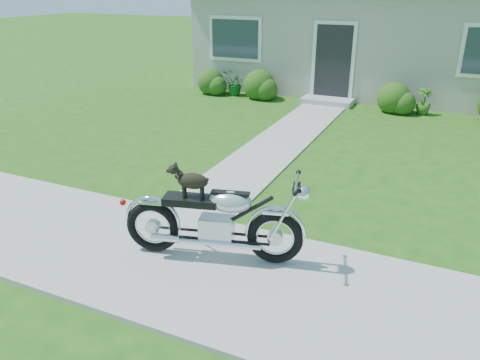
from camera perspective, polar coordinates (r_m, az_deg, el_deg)
name	(u,v)px	position (r m, az deg, el deg)	size (l,w,h in m)	color
ground	(258,282)	(5.43, 2.27, -12.30)	(80.00, 80.00, 0.00)	#235114
sidewalk	(259,280)	(5.41, 2.27, -12.12)	(24.00, 2.20, 0.04)	#9E9B93
walkway	(283,140)	(10.14, 5.27, 4.89)	(1.20, 8.00, 0.03)	#9E9B93
house	(407,17)	(16.23, 19.73, 18.19)	(12.60, 7.03, 4.50)	#B1ABA0
shrub_row	(401,97)	(12.96, 18.99, 9.51)	(10.09, 1.09, 1.09)	#264C14
potted_plant_left	(234,84)	(14.29, -0.74, 11.68)	(0.64, 0.56, 0.72)	#155119
potted_plant_right	(424,102)	(12.99, 21.49, 8.89)	(0.38, 0.38, 0.68)	#30641B
motorcycle_with_dog	(216,219)	(5.54, -2.99, -4.80)	(2.18, 0.86, 1.17)	black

